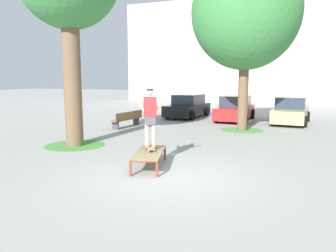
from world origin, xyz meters
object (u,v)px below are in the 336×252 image
(skater, at_px, (150,114))
(tree_mid_back, at_px, (246,13))
(car_tan, at_px, (291,111))
(car_black, at_px, (188,107))
(park_bench, at_px, (127,119))
(skate_box, at_px, (149,153))
(car_red, at_px, (235,109))
(skateboard, at_px, (150,147))

(skater, relative_size, tree_mid_back, 0.20)
(skater, height_order, car_tan, skater)
(car_black, xyz_separation_m, car_tan, (6.39, -0.71, 0.00))
(skater, bearing_deg, park_bench, 123.03)
(skater, xyz_separation_m, park_bench, (-4.27, 6.57, -1.08))
(skater, relative_size, park_bench, 0.70)
(skate_box, height_order, car_red, car_red)
(skate_box, distance_m, car_tan, 12.11)
(car_red, relative_size, car_tan, 0.99)
(skateboard, relative_size, skater, 0.47)
(skateboard, bearing_deg, car_black, 102.52)
(skateboard, distance_m, skater, 0.99)
(skateboard, xyz_separation_m, car_red, (0.52, 11.52, 0.15))
(car_black, bearing_deg, skate_box, -77.43)
(tree_mid_back, bearing_deg, skater, -101.06)
(skate_box, distance_m, car_black, 12.55)
(skateboard, bearing_deg, skater, 119.51)
(car_black, bearing_deg, skater, -77.48)
(skate_box, relative_size, car_tan, 0.47)
(skater, relative_size, car_red, 0.40)
(tree_mid_back, bearing_deg, skateboard, -101.05)
(tree_mid_back, height_order, car_tan, tree_mid_back)
(skate_box, bearing_deg, skater, 105.33)
(skateboard, height_order, park_bench, park_bench)
(skate_box, xyz_separation_m, car_red, (0.46, 11.73, 0.28))
(car_tan, distance_m, park_bench, 9.30)
(car_black, bearing_deg, car_red, -9.26)
(tree_mid_back, bearing_deg, park_bench, -168.61)
(skater, height_order, tree_mid_back, tree_mid_back)
(car_black, relative_size, park_bench, 1.79)
(car_red, bearing_deg, skater, -92.57)
(skateboard, bearing_deg, car_red, 87.43)
(skate_box, bearing_deg, car_red, 87.76)
(car_black, xyz_separation_m, park_bench, (-1.60, -5.47, -0.24))
(skate_box, height_order, skater, skater)
(park_bench, bearing_deg, skateboard, -56.97)
(car_tan, bearing_deg, skater, -108.14)
(tree_mid_back, bearing_deg, car_tan, 58.51)
(car_red, bearing_deg, tree_mid_back, -75.28)
(tree_mid_back, height_order, car_black, tree_mid_back)
(car_black, height_order, car_tan, same)
(car_red, bearing_deg, car_tan, -3.36)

